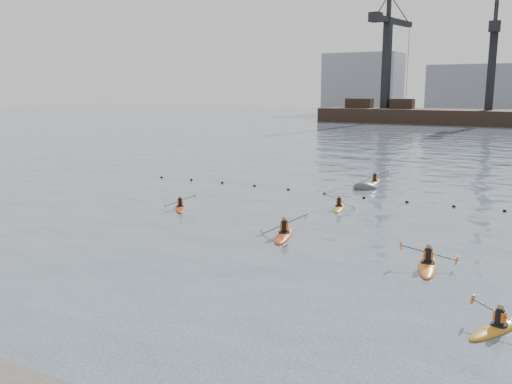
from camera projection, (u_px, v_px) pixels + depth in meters
ground at (144, 306)px, 19.18m from camera, size 400.00×400.00×0.00m
float_line at (345, 195)px, 38.83m from camera, size 33.24×0.73×0.24m
barge_pier at (487, 116)px, 113.74m from camera, size 72.00×19.30×29.50m
kayaker_0 at (284, 234)px, 28.26m from camera, size 2.50×3.71×1.47m
kayaker_1 at (499, 327)px, 17.29m from camera, size 1.90×3.01×0.98m
kayaker_2 at (180, 207)px, 34.63m from camera, size 2.31×2.74×1.09m
kayaker_3 at (339, 207)px, 34.72m from camera, size 2.08×3.09×1.19m
kayaker_4 at (428, 264)px, 23.38m from camera, size 2.43×3.70×1.17m
kayaker_5 at (375, 182)px, 43.99m from camera, size 2.32×3.37×1.34m
mooring_buoy at (366, 189)px, 41.50m from camera, size 2.50×2.43×1.46m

